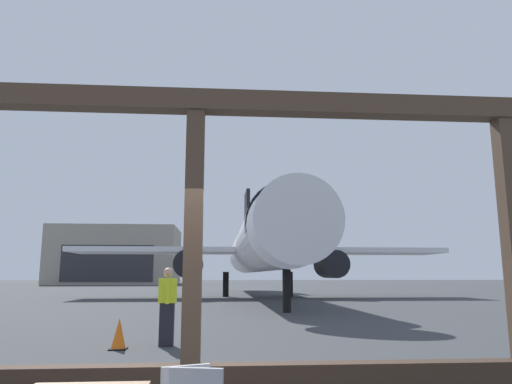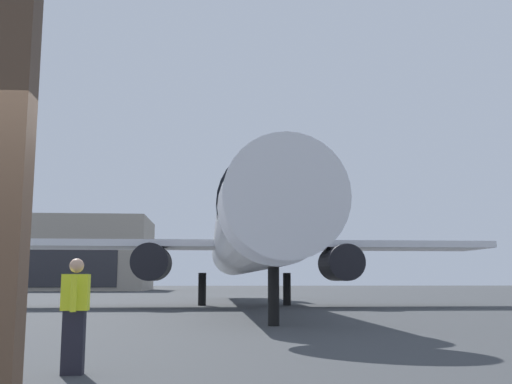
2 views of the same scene
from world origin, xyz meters
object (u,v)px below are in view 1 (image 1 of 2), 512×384
(distant_hangar, at_px, (118,256))
(airplane, at_px, (260,247))
(traffic_cone, at_px, (119,334))
(ground_crew_worker, at_px, (167,305))

(distant_hangar, bearing_deg, airplane, -68.24)
(distant_hangar, bearing_deg, traffic_cone, -78.11)
(traffic_cone, bearing_deg, ground_crew_worker, 21.36)
(airplane, xyz_separation_m, ground_crew_worker, (-4.06, -23.20, -2.70))
(airplane, relative_size, distant_hangar, 1.66)
(ground_crew_worker, distance_m, traffic_cone, 1.20)
(ground_crew_worker, bearing_deg, traffic_cone, -158.64)
(ground_crew_worker, xyz_separation_m, traffic_cone, (-0.97, -0.38, -0.59))
(airplane, distance_m, distant_hangar, 57.06)
(ground_crew_worker, relative_size, traffic_cone, 2.63)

